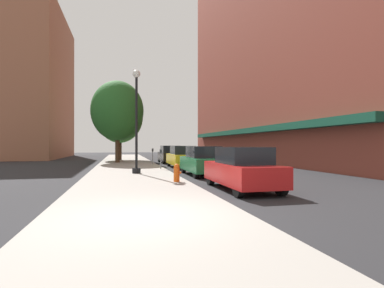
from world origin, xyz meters
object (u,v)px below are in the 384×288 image
(parking_meter_far, at_px, (161,157))
(car_black, at_px, (170,154))
(car_yellow, at_px, (182,157))
(parking_meter_near, at_px, (153,154))
(fire_hydrant, at_px, (177,173))
(lamppost, at_px, (136,119))
(car_red, at_px, (242,169))
(car_green, at_px, (203,161))
(tree_near, at_px, (120,117))
(tree_mid, at_px, (117,111))

(parking_meter_far, height_order, car_black, car_black)
(car_yellow, bearing_deg, car_black, 89.69)
(car_yellow, bearing_deg, parking_meter_near, 123.88)
(fire_hydrant, bearing_deg, lamppost, 108.71)
(car_yellow, height_order, car_black, same)
(fire_hydrant, relative_size, car_yellow, 0.18)
(car_red, relative_size, car_green, 1.00)
(lamppost, bearing_deg, parking_meter_far, 56.62)
(lamppost, bearing_deg, car_red, -60.94)
(tree_near, xyz_separation_m, tree_mid, (-0.20, -4.52, 0.13))
(lamppost, relative_size, tree_mid, 0.79)
(parking_meter_near, relative_size, tree_near, 0.18)
(fire_hydrant, bearing_deg, car_green, 59.01)
(fire_hydrant, bearing_deg, car_red, -44.84)
(parking_meter_far, xyz_separation_m, tree_mid, (-2.90, 8.47, 3.91))
(tree_mid, distance_m, car_red, 18.82)
(car_red, bearing_deg, car_black, 88.28)
(parking_meter_near, bearing_deg, tree_mid, 131.85)
(lamppost, distance_m, fire_hydrant, 5.43)
(tree_mid, bearing_deg, parking_meter_far, -71.13)
(parking_meter_near, xyz_separation_m, tree_mid, (-2.90, 3.23, 3.91))
(car_red, height_order, car_green, same)
(car_red, bearing_deg, fire_hydrant, 133.44)
(car_green, xyz_separation_m, car_yellow, (0.00, 5.86, 0.00))
(fire_hydrant, height_order, car_yellow, car_yellow)
(parking_meter_near, height_order, car_yellow, car_yellow)
(lamppost, height_order, car_green, lamppost)
(parking_meter_near, relative_size, tree_mid, 0.17)
(car_black, bearing_deg, parking_meter_far, -101.02)
(parking_meter_near, bearing_deg, car_black, 58.39)
(car_green, bearing_deg, car_red, -91.00)
(parking_meter_near, relative_size, parking_meter_far, 1.00)
(tree_near, distance_m, car_green, 17.56)
(tree_near, xyz_separation_m, car_green, (4.64, -16.48, -3.93))
(tree_near, height_order, car_black, tree_near)
(fire_hydrant, relative_size, car_black, 0.18)
(tree_near, relative_size, car_green, 1.73)
(tree_mid, xyz_separation_m, car_yellow, (4.85, -6.10, -4.05))
(parking_meter_far, bearing_deg, tree_near, 101.71)
(parking_meter_near, xyz_separation_m, car_green, (1.95, -8.73, -0.14))
(lamppost, relative_size, car_black, 1.37)
(fire_hydrant, relative_size, car_green, 0.18)
(parking_meter_near, height_order, tree_near, tree_near)
(tree_near, bearing_deg, tree_mid, -92.58)
(lamppost, xyz_separation_m, car_red, (3.68, -6.63, -2.39))
(tree_mid, relative_size, car_green, 1.74)
(car_green, bearing_deg, car_black, 89.00)
(lamppost, relative_size, tree_near, 0.79)
(lamppost, relative_size, car_red, 1.37)
(parking_meter_far, bearing_deg, car_black, 76.94)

